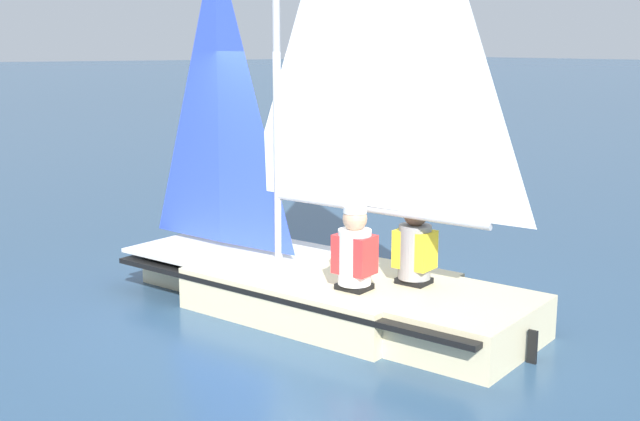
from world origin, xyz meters
The scene contains 4 objects.
ground_plane centered at (0.00, 0.00, 0.00)m, with size 260.00×260.00×0.00m, color #2D4C6B.
sailboat_main centered at (-0.01, 0.04, 0.76)m, with size 2.82×4.46×5.35m.
sailor_helm centered at (0.08, 0.67, 0.63)m, with size 0.38×0.41×1.16m.
sailor_crew centered at (-0.49, 0.83, 0.62)m, with size 0.38×0.41×1.16m.
Camera 1 is at (4.17, 6.26, 2.55)m, focal length 45.00 mm.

